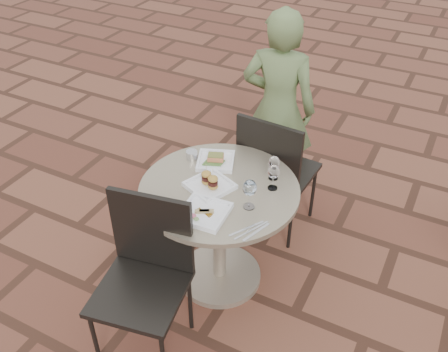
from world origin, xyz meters
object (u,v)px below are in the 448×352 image
at_px(chair_far, 274,167).
at_px(plate_sliders, 210,183).
at_px(cafe_table, 219,221).
at_px(chair_near, 146,266).
at_px(plate_salmon, 216,160).
at_px(plate_tuna, 204,212).
at_px(diner, 278,109).

bearing_deg(chair_far, plate_sliders, 79.05).
height_order(cafe_table, plate_sliders, plate_sliders).
relative_size(cafe_table, plate_sliders, 3.09).
relative_size(cafe_table, chair_far, 0.97).
xyz_separation_m(chair_near, plate_salmon, (0.01, 0.75, 0.20)).
bearing_deg(plate_tuna, plate_sliders, 111.24).
relative_size(cafe_table, plate_tuna, 3.58).
xyz_separation_m(diner, plate_salmon, (-0.08, -0.79, 0.02)).
relative_size(plate_sliders, plate_tuna, 1.16).
bearing_deg(chair_far, chair_near, 81.28).
bearing_deg(diner, plate_salmon, 75.35).
bearing_deg(cafe_table, chair_near, -104.10).
bearing_deg(plate_salmon, chair_far, 56.78).
xyz_separation_m(chair_far, chair_near, (-0.24, -1.11, 0.00)).
xyz_separation_m(diner, plate_tuna, (0.09, -1.23, 0.02)).
bearing_deg(chair_near, plate_tuna, 50.24).
distance_m(cafe_table, chair_far, 0.58).
bearing_deg(plate_sliders, diner, 90.48).
bearing_deg(plate_sliders, chair_far, 75.43).
distance_m(chair_near, plate_sliders, 0.57).
relative_size(diner, plate_salmon, 5.21).
height_order(cafe_table, plate_tuna, plate_tuna).
bearing_deg(chair_far, cafe_table, 83.01).
relative_size(chair_far, plate_salmon, 3.35).
xyz_separation_m(plate_salmon, plate_tuna, (0.17, -0.44, -0.00)).
height_order(chair_far, diner, diner).
relative_size(chair_far, chair_near, 1.00).
xyz_separation_m(chair_far, plate_tuna, (-0.07, -0.80, 0.20)).
distance_m(plate_sliders, plate_tuna, 0.23).
relative_size(plate_salmon, plate_sliders, 0.95).
distance_m(chair_far, plate_sliders, 0.64).
height_order(chair_far, chair_near, same).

